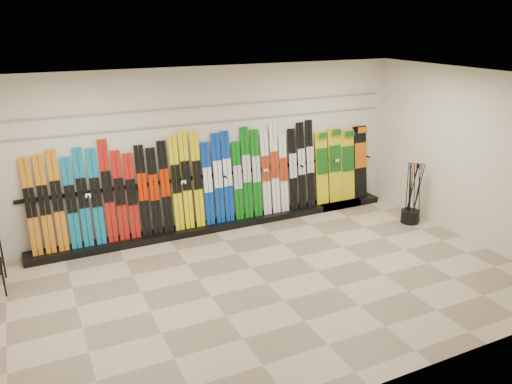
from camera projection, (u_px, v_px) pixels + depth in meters
name	position (u px, v px, depth m)	size (l,w,h in m)	color
floor	(267.00, 283.00, 7.53)	(8.00, 8.00, 0.00)	#86755D
back_wall	(206.00, 150.00, 9.16)	(8.00, 8.00, 0.00)	beige
right_wall	(473.00, 157.00, 8.66)	(5.00, 5.00, 0.00)	beige
ceiling	(268.00, 81.00, 6.54)	(8.00, 8.00, 0.00)	silver
ski_rack_base	(224.00, 224.00, 9.54)	(8.00, 0.40, 0.12)	black
skis	(188.00, 184.00, 9.04)	(5.39, 0.26, 1.78)	orange
snowboards	(342.00, 165.00, 10.45)	(1.26, 0.24, 1.54)	gold
pole_bin	(410.00, 216.00, 9.74)	(0.35, 0.35, 0.25)	black
ski_poles	(413.00, 193.00, 9.59)	(0.31, 0.27, 1.18)	black
slatwall_rail_0	(206.00, 123.00, 8.98)	(7.60, 0.02, 0.03)	gray
slatwall_rail_1	(205.00, 106.00, 8.88)	(7.60, 0.02, 0.03)	gray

